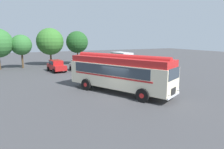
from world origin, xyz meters
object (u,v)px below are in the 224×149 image
Objects in this scene: car_mid_right at (95,64)px; box_van at (124,59)px; car_mid_left at (79,65)px; traffic_cone at (161,90)px; vintage_bus at (119,72)px; car_near_left at (56,66)px; car_far_right at (110,63)px.

box_van is at bearing -2.99° from car_mid_right.
box_van is at bearing -0.14° from car_mid_left.
car_mid_left is 15.60m from traffic_cone.
car_mid_right reaches higher than traffic_cone.
car_mid_left is at bearing -174.94° from car_mid_right.
box_van is (7.80, -0.02, 0.52)m from car_mid_left.
vintage_bus reaches higher than box_van.
vintage_bus is 2.31× the size of car_near_left.
car_mid_right is at bearing 77.62° from vintage_bus.
car_mid_right is 0.73× the size of box_van.
car_far_right reaches higher than traffic_cone.
traffic_cone is at bearing -69.62° from car_near_left.
car_near_left is at bearing 101.46° from vintage_bus.
car_far_right is 15.96m from traffic_cone.
traffic_cone is (6.05, -16.29, -0.57)m from car_near_left.
car_near_left is 0.74× the size of box_van.
car_mid_right is (2.97, 13.53, -1.05)m from vintage_bus.
traffic_cone is (0.19, -15.55, -0.57)m from car_mid_right.
car_mid_left is 1.00× the size of car_mid_right.
vintage_bus reaches higher than car_far_right.
car_near_left is at bearing 172.80° from car_mid_right.
car_near_left and car_far_right have the same top height.
car_mid_right is at bearing -7.20° from car_near_left.
box_van is (2.46, -0.48, 0.52)m from car_far_right.
car_far_right is (8.44, -0.52, 0.00)m from car_near_left.
traffic_cone is at bearing -79.10° from car_mid_left.
vintage_bus is at bearing -121.11° from box_van.
car_mid_right is 15.56m from traffic_cone.
box_van reaches higher than traffic_cone.
vintage_bus is 2.36× the size of car_mid_right.
vintage_bus is at bearing -90.90° from car_mid_left.
box_van reaches higher than car_mid_left.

